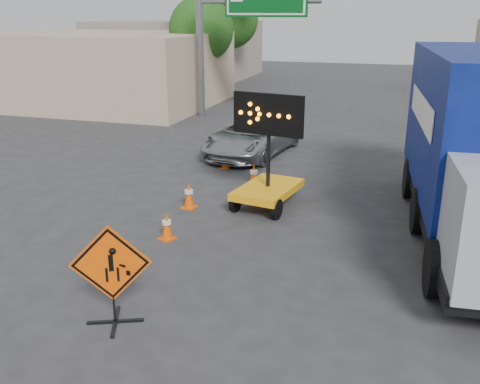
% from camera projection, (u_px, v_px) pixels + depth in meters
% --- Properties ---
extents(ground, '(100.00, 100.00, 0.00)m').
position_uv_depth(ground, '(173.00, 311.00, 9.75)').
color(ground, '#2D2D30').
rests_on(ground, ground).
extents(storefront_left_near, '(14.00, 10.00, 4.00)m').
position_uv_depth(storefront_left_near, '(94.00, 68.00, 31.16)').
color(storefront_left_near, tan).
rests_on(storefront_left_near, ground).
extents(storefront_left_far, '(12.00, 10.00, 4.40)m').
position_uv_depth(storefront_left_far, '(176.00, 49.00, 44.02)').
color(storefront_left_far, gray).
rests_on(storefront_left_far, ground).
extents(highway_gantry, '(6.18, 0.38, 6.90)m').
position_uv_depth(highway_gantry, '(239.00, 13.00, 25.59)').
color(highway_gantry, slate).
rests_on(highway_gantry, ground).
extents(tree_left_near, '(3.71, 3.71, 6.03)m').
position_uv_depth(tree_left_near, '(201.00, 30.00, 30.55)').
color(tree_left_near, '#41301C').
rests_on(tree_left_near, ground).
extents(tree_left_far, '(4.10, 4.10, 6.66)m').
position_uv_depth(tree_left_far, '(229.00, 20.00, 37.92)').
color(tree_left_far, '#41301C').
rests_on(tree_left_far, ground).
extents(construction_sign, '(1.29, 0.93, 1.85)m').
position_uv_depth(construction_sign, '(111.00, 273.00, 9.08)').
color(construction_sign, black).
rests_on(construction_sign, ground).
extents(arrow_board, '(1.99, 2.41, 3.16)m').
position_uv_depth(arrow_board, '(268.00, 183.00, 14.74)').
color(arrow_board, '#FFA80E').
rests_on(arrow_board, ground).
extents(pickup_truck, '(3.01, 5.42, 1.44)m').
position_uv_depth(pickup_truck, '(253.00, 135.00, 20.23)').
color(pickup_truck, '#A4A5AB').
rests_on(pickup_truck, ground).
extents(cone_a, '(0.45, 0.45, 0.68)m').
position_uv_depth(cone_a, '(167.00, 226.00, 12.72)').
color(cone_a, '#F85305').
rests_on(cone_a, ground).
extents(cone_b, '(0.40, 0.40, 0.74)m').
position_uv_depth(cone_b, '(189.00, 195.00, 14.74)').
color(cone_b, '#F85305').
rests_on(cone_b, ground).
extents(cone_c, '(0.44, 0.44, 0.73)m').
position_uv_depth(cone_c, '(254.00, 175.00, 16.58)').
color(cone_c, '#F85305').
rests_on(cone_c, ground).
extents(cone_d, '(0.35, 0.35, 0.65)m').
position_uv_depth(cone_d, '(226.00, 159.00, 18.54)').
color(cone_d, '#F85305').
rests_on(cone_d, ground).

